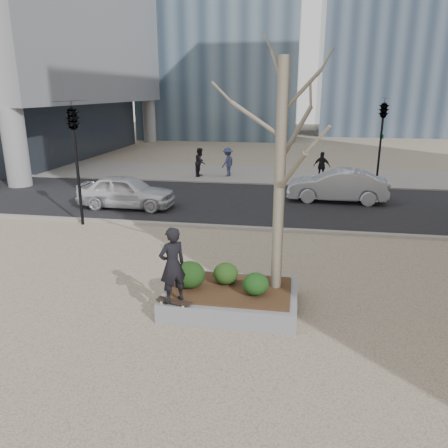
% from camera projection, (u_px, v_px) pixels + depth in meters
% --- Properties ---
extents(ground, '(120.00, 120.00, 0.00)m').
position_uv_depth(ground, '(189.00, 304.00, 10.26)').
color(ground, tan).
rests_on(ground, ground).
extents(street, '(60.00, 8.00, 0.02)m').
position_uv_depth(street, '(243.00, 202.00, 19.69)').
color(street, black).
rests_on(street, ground).
extents(far_sidewalk, '(60.00, 6.00, 0.02)m').
position_uv_depth(far_sidewalk, '(257.00, 174.00, 26.29)').
color(far_sidewalk, gray).
rests_on(far_sidewalk, ground).
extents(planter, '(3.00, 2.00, 0.45)m').
position_uv_depth(planter, '(231.00, 299.00, 10.03)').
color(planter, gray).
rests_on(planter, ground).
extents(planter_mulch, '(2.70, 1.70, 0.04)m').
position_uv_depth(planter_mulch, '(231.00, 289.00, 9.96)').
color(planter_mulch, '#382314').
rests_on(planter_mulch, planter).
extents(sycamore_tree, '(2.80, 2.80, 6.60)m').
position_uv_depth(sycamore_tree, '(281.00, 142.00, 9.12)').
color(sycamore_tree, gray).
rests_on(sycamore_tree, planter_mulch).
extents(shrub_left, '(0.72, 0.72, 0.61)m').
position_uv_depth(shrub_left, '(190.00, 275.00, 9.94)').
color(shrub_left, '#143812').
rests_on(shrub_left, planter_mulch).
extents(shrub_middle, '(0.58, 0.58, 0.50)m').
position_uv_depth(shrub_middle, '(226.00, 273.00, 10.15)').
color(shrub_middle, '#193611').
rests_on(shrub_middle, planter_mulch).
extents(shrub_right, '(0.58, 0.58, 0.49)m').
position_uv_depth(shrub_right, '(256.00, 284.00, 9.59)').
color(shrub_right, '#183611').
rests_on(shrub_right, planter_mulch).
extents(skateboard, '(0.80, 0.36, 0.08)m').
position_uv_depth(skateboard, '(174.00, 302.00, 9.30)').
color(skateboard, black).
rests_on(skateboard, planter).
extents(skateboarder, '(0.70, 0.70, 1.64)m').
position_uv_depth(skateboarder, '(172.00, 265.00, 9.05)').
color(skateboarder, black).
rests_on(skateboarder, skateboard).
extents(police_car, '(4.12, 1.69, 1.40)m').
position_uv_depth(police_car, '(126.00, 191.00, 18.53)').
color(police_car, silver).
rests_on(police_car, street).
extents(car_silver, '(4.43, 1.68, 1.44)m').
position_uv_depth(car_silver, '(337.00, 185.00, 19.59)').
color(car_silver, '#9B9FA3').
rests_on(car_silver, street).
extents(pedestrian_a, '(0.68, 0.84, 1.65)m').
position_uv_depth(pedestrian_a, '(200.00, 162.00, 25.37)').
color(pedestrian_a, black).
rests_on(pedestrian_a, far_sidewalk).
extents(pedestrian_b, '(0.97, 1.23, 1.66)m').
position_uv_depth(pedestrian_b, '(228.00, 162.00, 25.39)').
color(pedestrian_b, '#363D62').
rests_on(pedestrian_b, far_sidewalk).
extents(pedestrian_c, '(1.00, 0.64, 1.58)m').
position_uv_depth(pedestrian_c, '(322.00, 166.00, 24.21)').
color(pedestrian_c, black).
rests_on(pedestrian_c, far_sidewalk).
extents(traffic_light_near, '(0.60, 2.48, 4.50)m').
position_uv_depth(traffic_light_near, '(77.00, 165.00, 15.76)').
color(traffic_light_near, black).
rests_on(traffic_light_near, ground).
extents(traffic_light_far, '(0.60, 2.48, 4.50)m').
position_uv_depth(traffic_light_far, '(380.00, 143.00, 22.33)').
color(traffic_light_far, black).
rests_on(traffic_light_far, ground).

